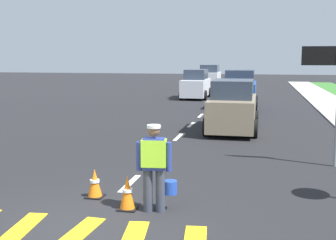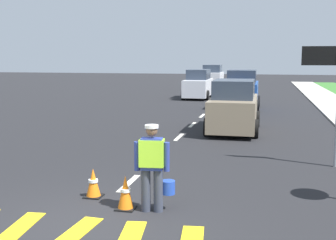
{
  "view_description": "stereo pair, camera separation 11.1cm",
  "coord_description": "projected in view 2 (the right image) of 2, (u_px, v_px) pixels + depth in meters",
  "views": [
    {
      "loc": [
        2.92,
        -6.63,
        2.91
      ],
      "look_at": [
        0.3,
        5.54,
        1.1
      ],
      "focal_mm": 46.22,
      "sensor_mm": 36.0,
      "label": 1
    },
    {
      "loc": [
        3.03,
        -6.6,
        2.91
      ],
      "look_at": [
        0.3,
        5.54,
        1.1
      ],
      "focal_mm": 46.22,
      "sensor_mm": 36.0,
      "label": 2
    }
  ],
  "objects": [
    {
      "name": "ground_plane",
      "position": [
        216.0,
        103.0,
        27.73
      ],
      "size": [
        96.0,
        96.0,
        0.0
      ],
      "primitive_type": "plane",
      "color": "black"
    },
    {
      "name": "car_outgoing_far",
      "position": [
        242.0,
        91.0,
        24.32
      ],
      "size": [
        1.99,
        3.98,
        2.21
      ],
      "color": "#1E4799",
      "rests_on": "ground"
    },
    {
      "name": "car_oncoming_third",
      "position": [
        212.0,
        77.0,
        40.47
      ],
      "size": [
        2.05,
        3.91,
        2.2
      ],
      "color": "silver",
      "rests_on": "ground"
    },
    {
      "name": "traffic_cone_far",
      "position": [
        93.0,
        183.0,
        9.05
      ],
      "size": [
        0.36,
        0.36,
        0.61
      ],
      "color": "black",
      "rests_on": "ground"
    },
    {
      "name": "crosswalk_stripes",
      "position": [
        69.0,
        239.0,
        6.99
      ],
      "size": [
        4.51,
        1.93,
        0.01
      ],
      "color": "yellow",
      "rests_on": "ground"
    },
    {
      "name": "car_outgoing_ahead",
      "position": [
        234.0,
        108.0,
        17.02
      ],
      "size": [
        1.99,
        4.19,
        2.04
      ],
      "color": "gray",
      "rests_on": "ground"
    },
    {
      "name": "traffic_cone_near",
      "position": [
        125.0,
        193.0,
        8.32
      ],
      "size": [
        0.36,
        0.36,
        0.66
      ],
      "color": "black",
      "rests_on": "ground"
    },
    {
      "name": "lane_center_line",
      "position": [
        222.0,
        97.0,
        31.78
      ],
      "size": [
        0.14,
        46.4,
        0.01
      ],
      "color": "silver",
      "rests_on": "ground"
    },
    {
      "name": "lane_direction_sign",
      "position": [
        330.0,
        77.0,
        11.32
      ],
      "size": [
        1.16,
        0.11,
        3.2
      ],
      "color": "gray",
      "rests_on": "ground"
    },
    {
      "name": "car_oncoming_second",
      "position": [
        198.0,
        85.0,
        30.78
      ],
      "size": [
        1.88,
        4.26,
        2.04
      ],
      "color": "silver",
      "rests_on": "ground"
    },
    {
      "name": "road_worker",
      "position": [
        153.0,
        164.0,
        8.12
      ],
      "size": [
        0.75,
        0.43,
        1.67
      ],
      "color": "#383D4C",
      "rests_on": "ground"
    }
  ]
}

